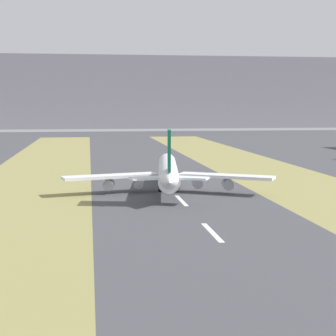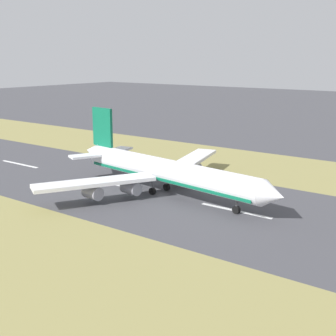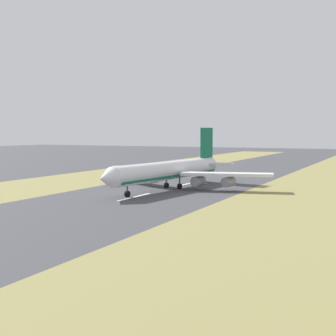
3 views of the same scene
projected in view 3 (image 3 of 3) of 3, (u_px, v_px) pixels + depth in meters
name	position (u px, v px, depth m)	size (l,w,h in m)	color
ground_plane	(167.00, 189.00, 153.22)	(800.00, 800.00, 0.00)	#424247
grass_median_west	(308.00, 197.00, 133.60)	(40.00, 600.00, 0.01)	olive
grass_median_east	(58.00, 182.00, 172.84)	(40.00, 600.00, 0.01)	olive
centreline_dash_near	(225.00, 174.00, 206.11)	(1.20, 18.00, 0.01)	silver
centreline_dash_mid	(190.00, 183.00, 170.24)	(1.20, 18.00, 0.01)	silver
centreline_dash_far	(135.00, 197.00, 134.38)	(1.20, 18.00, 0.01)	silver
airplane_main_jet	(171.00, 171.00, 153.01)	(63.61, 67.15, 20.20)	white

